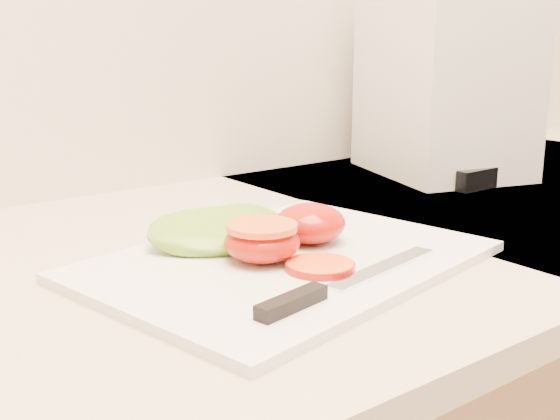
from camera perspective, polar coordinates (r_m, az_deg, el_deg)
cutting_board at (r=0.69m, az=0.50°, el=-4.18°), size 0.43×0.34×0.01m
tomato_half_dome at (r=0.73m, az=2.47°, el=-1.08°), size 0.07×0.07×0.04m
tomato_half_cut at (r=0.67m, az=-1.47°, el=-2.48°), size 0.07×0.07×0.04m
tomato_slice_0 at (r=0.65m, az=3.27°, el=-4.57°), size 0.06×0.06×0.01m
lettuce_leaf_0 at (r=0.73m, az=-5.01°, el=-1.71°), size 0.17×0.14×0.03m
lettuce_leaf_1 at (r=0.76m, az=-2.68°, el=-1.02°), size 0.14×0.13×0.02m
knife at (r=0.60m, az=4.15°, el=-6.29°), size 0.24×0.06×0.01m
appliance at (r=1.16m, az=13.25°, el=10.30°), size 0.27×0.30×0.30m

